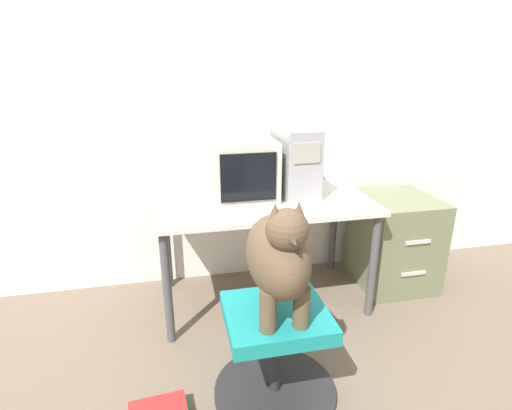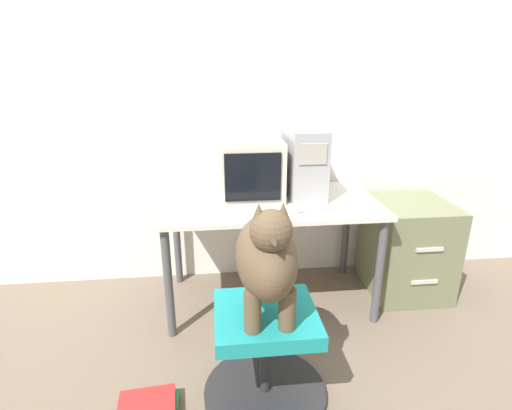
{
  "view_description": "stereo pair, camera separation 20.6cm",
  "coord_description": "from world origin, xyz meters",
  "px_view_note": "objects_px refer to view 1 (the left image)",
  "views": [
    {
      "loc": [
        -0.55,
        -1.95,
        1.54
      ],
      "look_at": [
        -0.13,
        0.01,
        0.82
      ],
      "focal_mm": 28.0,
      "sensor_mm": 36.0,
      "label": 1
    },
    {
      "loc": [
        -0.35,
        -1.99,
        1.54
      ],
      "look_at": [
        -0.13,
        0.01,
        0.82
      ],
      "focal_mm": 28.0,
      "sensor_mm": 36.0,
      "label": 2
    }
  ],
  "objects_px": {
    "keyboard": "(249,214)",
    "filing_cabinet": "(393,241)",
    "office_chair": "(275,356)",
    "pc_tower": "(295,160)",
    "dog": "(279,255)",
    "crt_monitor": "(242,168)"
  },
  "relations": [
    {
      "from": "office_chair",
      "to": "filing_cabinet",
      "type": "distance_m",
      "value": 1.42
    },
    {
      "from": "dog",
      "to": "filing_cabinet",
      "type": "relative_size",
      "value": 0.85
    },
    {
      "from": "keyboard",
      "to": "filing_cabinet",
      "type": "distance_m",
      "value": 1.23
    },
    {
      "from": "pc_tower",
      "to": "dog",
      "type": "height_order",
      "value": "pc_tower"
    },
    {
      "from": "pc_tower",
      "to": "filing_cabinet",
      "type": "relative_size",
      "value": 0.72
    },
    {
      "from": "office_chair",
      "to": "dog",
      "type": "distance_m",
      "value": 0.54
    },
    {
      "from": "pc_tower",
      "to": "office_chair",
      "type": "bearing_deg",
      "value": -111.15
    },
    {
      "from": "keyboard",
      "to": "dog",
      "type": "height_order",
      "value": "dog"
    },
    {
      "from": "filing_cabinet",
      "to": "keyboard",
      "type": "bearing_deg",
      "value": -165.39
    },
    {
      "from": "office_chair",
      "to": "keyboard",
      "type": "bearing_deg",
      "value": 90.99
    },
    {
      "from": "keyboard",
      "to": "filing_cabinet",
      "type": "bearing_deg",
      "value": 14.61
    },
    {
      "from": "dog",
      "to": "office_chair",
      "type": "bearing_deg",
      "value": 90.0
    },
    {
      "from": "pc_tower",
      "to": "office_chair",
      "type": "distance_m",
      "value": 1.24
    },
    {
      "from": "crt_monitor",
      "to": "keyboard",
      "type": "height_order",
      "value": "crt_monitor"
    },
    {
      "from": "keyboard",
      "to": "crt_monitor",
      "type": "bearing_deg",
      "value": 85.7
    },
    {
      "from": "keyboard",
      "to": "dog",
      "type": "relative_size",
      "value": 0.81
    },
    {
      "from": "pc_tower",
      "to": "dog",
      "type": "distance_m",
      "value": 1.06
    },
    {
      "from": "keyboard",
      "to": "office_chair",
      "type": "xyz_separation_m",
      "value": [
        0.01,
        -0.58,
        -0.5
      ]
    },
    {
      "from": "keyboard",
      "to": "office_chair",
      "type": "distance_m",
      "value": 0.77
    },
    {
      "from": "crt_monitor",
      "to": "keyboard",
      "type": "xyz_separation_m",
      "value": [
        -0.03,
        -0.37,
        -0.17
      ]
    },
    {
      "from": "filing_cabinet",
      "to": "office_chair",
      "type": "bearing_deg",
      "value": -141.78
    },
    {
      "from": "crt_monitor",
      "to": "dog",
      "type": "distance_m",
      "value": 0.99
    }
  ]
}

